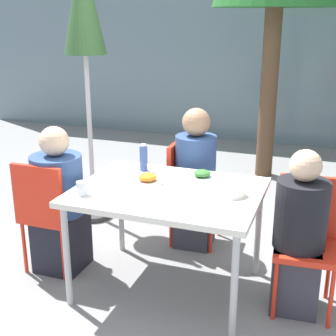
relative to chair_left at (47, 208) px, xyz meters
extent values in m
plane|color=gray|center=(0.92, 0.08, -0.52)|extent=(24.00, 24.00, 0.00)
cube|color=slate|center=(0.92, 4.52, 0.98)|extent=(10.00, 0.20, 3.00)
cube|color=silver|center=(0.92, 0.08, 0.22)|extent=(1.24, 0.95, 0.04)
cylinder|color=#B7B7B7|center=(0.36, -0.34, -0.16)|extent=(0.04, 0.04, 0.72)
cylinder|color=#B7B7B7|center=(1.48, -0.34, -0.16)|extent=(0.04, 0.04, 0.72)
cylinder|color=#B7B7B7|center=(0.36, 0.49, -0.16)|extent=(0.04, 0.04, 0.72)
cylinder|color=#B7B7B7|center=(1.48, 0.49, -0.16)|extent=(0.04, 0.04, 0.72)
cube|color=red|center=(0.00, 0.08, -0.08)|extent=(0.40, 0.40, 0.04)
cube|color=red|center=(0.00, -0.10, 0.15)|extent=(0.40, 0.04, 0.42)
cylinder|color=red|center=(-0.17, 0.25, -0.31)|extent=(0.03, 0.03, 0.42)
cylinder|color=red|center=(0.17, 0.25, -0.31)|extent=(0.03, 0.03, 0.42)
cylinder|color=red|center=(-0.17, -0.09, -0.31)|extent=(0.03, 0.03, 0.42)
cylinder|color=red|center=(0.17, -0.09, -0.31)|extent=(0.03, 0.03, 0.42)
cube|color=black|center=(0.05, 0.08, -0.29)|extent=(0.34, 0.34, 0.46)
cylinder|color=navy|center=(0.05, 0.08, 0.17)|extent=(0.38, 0.38, 0.45)
sphere|color=beige|center=(0.05, 0.08, 0.50)|extent=(0.22, 0.22, 0.22)
cube|color=red|center=(1.84, 0.15, -0.08)|extent=(0.43, 0.43, 0.04)
cube|color=red|center=(1.83, 0.33, 0.15)|extent=(0.40, 0.07, 0.42)
cylinder|color=red|center=(2.02, -0.01, -0.31)|extent=(0.03, 0.03, 0.42)
cylinder|color=red|center=(1.68, -0.03, -0.31)|extent=(0.03, 0.03, 0.42)
cylinder|color=red|center=(2.00, 0.33, -0.31)|extent=(0.03, 0.03, 0.42)
cylinder|color=red|center=(1.66, 0.31, -0.31)|extent=(0.03, 0.03, 0.42)
cube|color=#383842|center=(1.79, 0.14, -0.29)|extent=(0.32, 0.32, 0.46)
cylinder|color=black|center=(1.79, 0.14, 0.16)|extent=(0.33, 0.33, 0.44)
sphere|color=beige|center=(1.79, 0.14, 0.48)|extent=(0.20, 0.20, 0.20)
cube|color=red|center=(0.89, 0.85, -0.08)|extent=(0.41, 0.41, 0.04)
cube|color=red|center=(0.71, 0.85, 0.15)|extent=(0.05, 0.40, 0.42)
cylinder|color=red|center=(1.06, 1.03, -0.31)|extent=(0.03, 0.03, 0.42)
cylinder|color=red|center=(1.07, 0.69, -0.31)|extent=(0.03, 0.03, 0.42)
cylinder|color=red|center=(0.72, 1.02, -0.31)|extent=(0.03, 0.03, 0.42)
cylinder|color=red|center=(0.73, 0.68, -0.31)|extent=(0.03, 0.03, 0.42)
cube|color=#383842|center=(0.90, 0.80, -0.29)|extent=(0.31, 0.31, 0.46)
cylinder|color=navy|center=(0.90, 0.80, 0.19)|extent=(0.33, 0.33, 0.50)
sphere|color=#9E7556|center=(0.90, 0.80, 0.55)|extent=(0.23, 0.23, 0.23)
cylinder|color=#333333|center=(-0.19, 1.02, -0.49)|extent=(0.36, 0.36, 0.05)
cylinder|color=#BCBCBC|center=(-0.19, 1.02, 0.71)|extent=(0.04, 0.04, 2.46)
cone|color=#2D5128|center=(-0.19, 1.02, 1.49)|extent=(0.37, 0.37, 0.91)
cylinder|color=white|center=(0.74, 0.16, 0.25)|extent=(0.23, 0.23, 0.01)
ellipsoid|color=orange|center=(0.74, 0.16, 0.28)|extent=(0.13, 0.13, 0.05)
cylinder|color=white|center=(1.08, 0.37, 0.25)|extent=(0.22, 0.22, 0.01)
ellipsoid|color=#33702D|center=(1.08, 0.37, 0.28)|extent=(0.12, 0.12, 0.05)
cylinder|color=#334C8E|center=(0.61, 0.39, 0.34)|extent=(0.06, 0.06, 0.19)
cylinder|color=white|center=(0.61, 0.39, 0.44)|extent=(0.04, 0.04, 0.02)
cylinder|color=silver|center=(0.43, -0.21, 0.29)|extent=(0.08, 0.08, 0.09)
cylinder|color=white|center=(1.35, 0.11, 0.27)|extent=(0.17, 0.17, 0.05)
cylinder|color=brown|center=(1.17, 2.86, 0.46)|extent=(0.20, 0.20, 1.96)
camera|label=1|loc=(1.93, -2.69, 1.35)|focal=50.00mm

